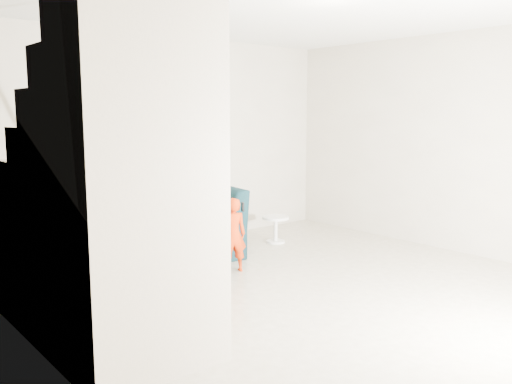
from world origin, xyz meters
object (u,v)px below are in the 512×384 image
side_table (276,225)px  armchair (182,223)px  toddler (233,235)px  staircase (96,215)px

side_table → armchair: bearing=171.1°
armchair → side_table: (1.34, -0.21, -0.17)m
armchair → toddler: bearing=-75.5°
armchair → side_table: armchair is taller
toddler → staircase: (-1.82, -0.65, 0.54)m
armchair → staircase: size_ratio=0.35×
staircase → toddler: bearing=19.7°
toddler → side_table: 1.44m
toddler → staircase: size_ratio=0.23×
toddler → side_table: (1.25, 0.69, -0.17)m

